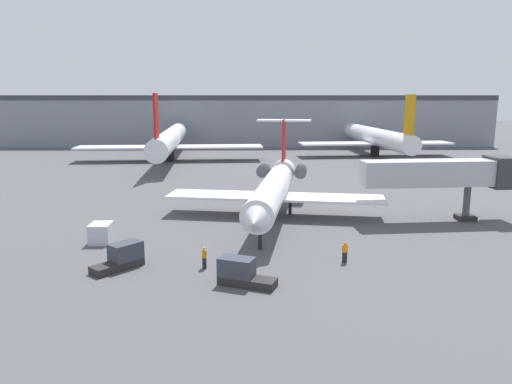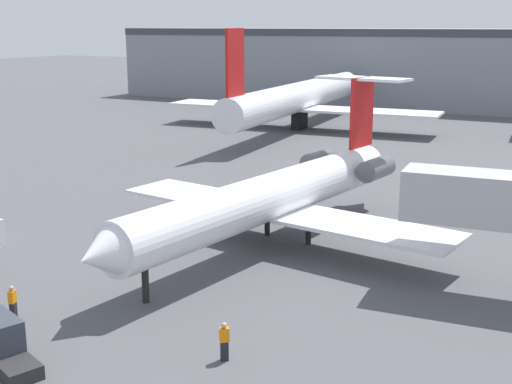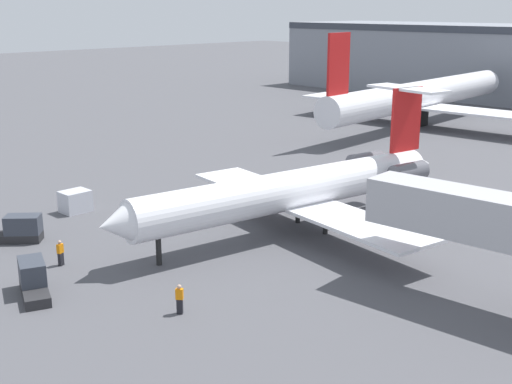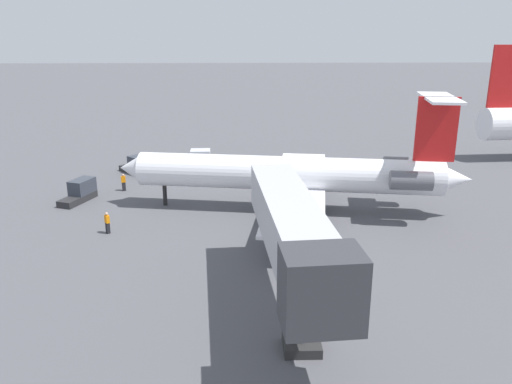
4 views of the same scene
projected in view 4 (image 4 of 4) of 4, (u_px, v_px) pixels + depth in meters
name	position (u px, v px, depth m)	size (l,w,h in m)	color
ground_plane	(293.00, 197.00, 47.60)	(400.00, 400.00, 0.10)	#4C4C51
regional_jet	(297.00, 173.00, 43.05)	(23.64, 29.62, 9.85)	white
jet_bridge	(295.00, 236.00, 25.65)	(16.06, 4.16, 6.65)	#ADADB2
ground_crew_marshaller	(124.00, 182.00, 49.17)	(0.38, 0.47, 1.69)	black
ground_crew_loader	(107.00, 223.00, 38.85)	(0.47, 0.45, 1.69)	black
baggage_tug_lead	(138.00, 166.00, 55.11)	(3.71, 3.91, 1.90)	#262628
baggage_tug_trailing	(80.00, 192.00, 46.36)	(4.24, 2.74, 1.90)	#262628
cargo_container_uld	(200.00, 157.00, 58.65)	(1.84, 2.26, 1.74)	silver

